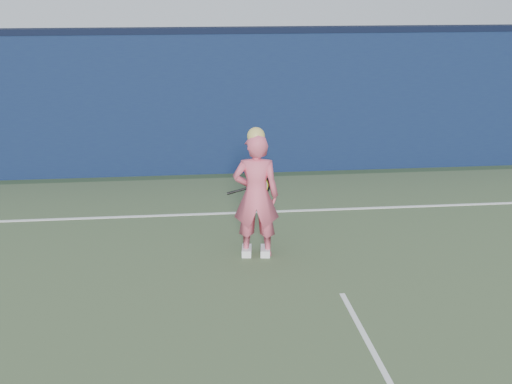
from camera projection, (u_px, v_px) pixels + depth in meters
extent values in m
plane|color=#2D452A|center=(365.00, 337.00, 7.11)|extent=(80.00, 80.00, 0.00)
cube|color=#0D183C|center=(276.00, 103.00, 12.93)|extent=(24.00, 0.40, 2.50)
cube|color=black|center=(276.00, 30.00, 12.55)|extent=(24.00, 0.42, 0.10)
imported|color=#DE5670|center=(256.00, 196.00, 8.98)|extent=(0.63, 0.45, 1.60)
sphere|color=#D0BA5D|center=(256.00, 136.00, 8.76)|extent=(0.22, 0.22, 0.22)
cube|color=white|center=(265.00, 251.00, 9.20)|extent=(0.15, 0.29, 0.10)
cube|color=white|center=(247.00, 251.00, 9.20)|extent=(0.15, 0.29, 0.10)
torus|color=black|center=(259.00, 186.00, 9.40)|extent=(0.32, 0.10, 0.31)
torus|color=yellow|center=(259.00, 186.00, 9.40)|extent=(0.26, 0.08, 0.26)
cylinder|color=beige|center=(259.00, 186.00, 9.40)|extent=(0.26, 0.07, 0.25)
cylinder|color=black|center=(241.00, 190.00, 9.43)|extent=(0.28, 0.04, 0.10)
cylinder|color=black|center=(232.00, 193.00, 9.45)|extent=(0.13, 0.04, 0.07)
cube|color=white|center=(298.00, 211.00, 10.91)|extent=(11.00, 0.08, 0.01)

